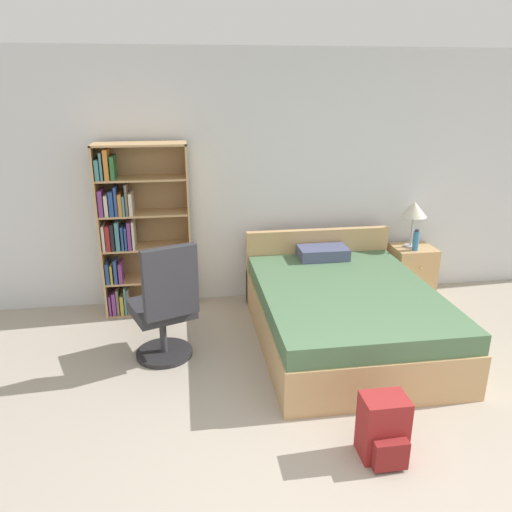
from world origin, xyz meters
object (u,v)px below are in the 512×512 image
at_px(table_lamp, 414,210).
at_px(water_bottle, 416,240).
at_px(backpack_red, 384,429).
at_px(bookshelf, 134,230).
at_px(office_chair, 165,308).
at_px(nightstand, 411,271).
at_px(bed, 343,312).

relative_size(table_lamp, water_bottle, 2.21).
bearing_deg(table_lamp, backpack_red, -117.36).
bearing_deg(backpack_red, bookshelf, 124.51).
height_order(office_chair, nightstand, office_chair).
xyz_separation_m(bed, table_lamp, (1.04, 0.90, 0.69)).
bearing_deg(nightstand, backpack_red, -118.16).
height_order(bed, backpack_red, bed).
distance_m(bed, nightstand, 1.39).
relative_size(bed, water_bottle, 9.00).
xyz_separation_m(nightstand, water_bottle, (-0.03, -0.10, 0.39)).
relative_size(bookshelf, backpack_red, 4.06).
bearing_deg(bookshelf, water_bottle, -2.54).
distance_m(office_chair, table_lamp, 2.87).
distance_m(nightstand, water_bottle, 0.40).
relative_size(nightstand, water_bottle, 2.46).
relative_size(water_bottle, backpack_red, 0.54).
relative_size(office_chair, backpack_red, 2.54).
height_order(bookshelf, bed, bookshelf).
relative_size(bookshelf, bed, 0.84).
height_order(bookshelf, office_chair, bookshelf).
bearing_deg(bed, table_lamp, 40.97).
distance_m(bookshelf, office_chair, 1.17).
bearing_deg(backpack_red, bed, 81.86).
bearing_deg(office_chair, bed, 5.36).
bearing_deg(backpack_red, water_bottle, 61.46).
height_order(nightstand, backpack_red, nightstand).
height_order(office_chair, table_lamp, office_chair).
xyz_separation_m(office_chair, table_lamp, (2.63, 1.05, 0.48)).
bearing_deg(office_chair, nightstand, 21.24).
bearing_deg(office_chair, backpack_red, -45.07).
height_order(bookshelf, water_bottle, bookshelf).
relative_size(bookshelf, table_lamp, 3.41).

